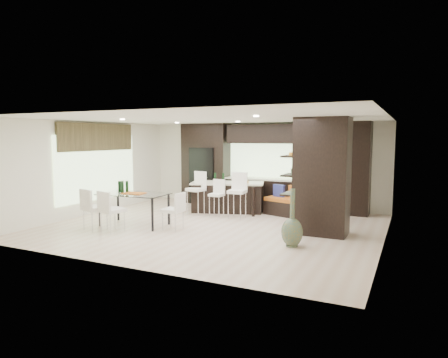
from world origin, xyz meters
The scene contains 22 objects.
ground centered at (0.00, 0.00, 0.00)m, with size 8.00×8.00×0.00m, color beige.
back_wall centered at (0.00, 3.50, 1.35)m, with size 8.00×0.02×2.70m, color white.
left_wall centered at (-4.00, 0.00, 1.35)m, with size 0.02×7.00×2.70m, color white.
right_wall centered at (4.00, 0.00, 1.35)m, with size 0.02×7.00×2.70m, color white.
ceiling centered at (0.00, 0.00, 2.70)m, with size 8.00×7.00×0.02m, color white.
window_left centered at (-3.96, 0.20, 1.35)m, with size 0.04×3.20×1.90m, color #B2D199.
window_back centered at (0.60, 3.46, 1.55)m, with size 3.40×0.04×1.20m, color #B2D199.
stone_accent centered at (-3.93, 0.20, 2.25)m, with size 0.08×3.00×0.80m, color brown.
ceiling_spots centered at (0.00, 0.25, 2.68)m, with size 4.00×3.00×0.02m, color white.
back_cabinetry centered at (0.50, 3.17, 1.35)m, with size 6.80×0.68×2.70m, color black.
refrigerator centered at (-1.90, 3.12, 0.95)m, with size 0.90×0.68×1.90m, color black.
partition_column centered at (2.60, 0.40, 1.35)m, with size 1.20×0.80×2.70m, color black.
kitchen_island centered at (-0.54, 1.99, 0.45)m, with size 2.15×0.92×0.89m, color black.
stool_left centered at (-1.20, 1.21, 0.50)m, with size 0.45×0.45×1.01m, color white.
stool_mid centered at (-0.54, 1.24, 0.42)m, with size 0.37×0.37×0.84m, color white.
stool_right centered at (0.12, 1.20, 0.51)m, with size 0.45×0.45×1.03m, color white.
bench centered at (1.28, 2.11, 0.26)m, with size 1.33×0.51×0.51m, color black.
floor_vase centered at (2.30, -0.97, 0.60)m, with size 0.44×0.44×1.20m, color #46543C, non-canonical shape.
dining_table centered at (-1.89, -0.76, 0.41)m, with size 1.71×0.96×0.82m, color white.
chair_near centered at (-1.89, -1.57, 0.46)m, with size 0.50×0.50×0.92m, color white.
chair_far centered at (-2.43, -1.58, 0.47)m, with size 0.51×0.51×0.94m, color white.
chair_end centered at (-0.73, -0.76, 0.42)m, with size 0.46×0.46×0.85m, color white.
Camera 1 is at (4.49, -8.83, 2.25)m, focal length 32.00 mm.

